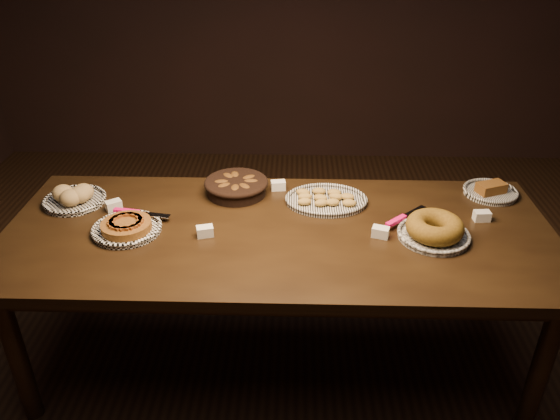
{
  "coord_description": "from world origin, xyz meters",
  "views": [
    {
      "loc": [
        0.06,
        -2.02,
        2.0
      ],
      "look_at": [
        0.0,
        0.05,
        0.82
      ],
      "focal_mm": 35.0,
      "sensor_mm": 36.0,
      "label": 1
    }
  ],
  "objects_px": {
    "buffet_table": "(279,244)",
    "bundt_cake_plate": "(434,229)",
    "apple_tart_plate": "(127,227)",
    "madeleine_platter": "(326,199)"
  },
  "relations": [
    {
      "from": "buffet_table",
      "to": "apple_tart_plate",
      "type": "xyz_separation_m",
      "value": [
        -0.66,
        -0.03,
        0.1
      ]
    },
    {
      "from": "bundt_cake_plate",
      "to": "buffet_table",
      "type": "bearing_deg",
      "value": 156.05
    },
    {
      "from": "buffet_table",
      "to": "bundt_cake_plate",
      "type": "bearing_deg",
      "value": -3.92
    },
    {
      "from": "buffet_table",
      "to": "madeleine_platter",
      "type": "bearing_deg",
      "value": 49.43
    },
    {
      "from": "bundt_cake_plate",
      "to": "madeleine_platter",
      "type": "bearing_deg",
      "value": 126.07
    },
    {
      "from": "apple_tart_plate",
      "to": "madeleine_platter",
      "type": "bearing_deg",
      "value": 14.84
    },
    {
      "from": "madeleine_platter",
      "to": "bundt_cake_plate",
      "type": "distance_m",
      "value": 0.53
    },
    {
      "from": "apple_tart_plate",
      "to": "madeleine_platter",
      "type": "relative_size",
      "value": 0.84
    },
    {
      "from": "madeleine_platter",
      "to": "bundt_cake_plate",
      "type": "relative_size",
      "value": 0.97
    },
    {
      "from": "buffet_table",
      "to": "bundt_cake_plate",
      "type": "height_order",
      "value": "bundt_cake_plate"
    }
  ]
}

